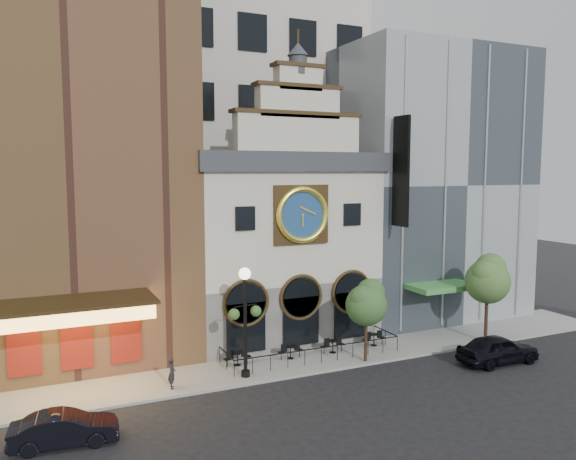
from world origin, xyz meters
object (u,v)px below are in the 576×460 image
(bistro_3, at_px, (374,338))
(lamppost, at_px, (245,310))
(bistro_2, at_px, (333,345))
(car_left, at_px, (65,429))
(tree_right, at_px, (488,278))
(tree_left, at_px, (367,302))
(bistro_1, at_px, (290,351))
(car_right, at_px, (498,349))
(bistro_0, at_px, (237,357))
(pedestrian, at_px, (172,373))

(bistro_3, relative_size, lamppost, 0.27)
(bistro_2, height_order, car_left, car_left)
(bistro_3, bearing_deg, tree_right, -17.08)
(tree_left, bearing_deg, bistro_1, 150.55)
(car_right, height_order, lamppost, lamppost)
(bistro_3, distance_m, tree_right, 8.37)
(car_right, bearing_deg, lamppost, 76.89)
(bistro_1, distance_m, lamppost, 4.96)
(bistro_0, bearing_deg, bistro_3, -1.05)
(bistro_0, distance_m, pedestrian, 4.54)
(bistro_3, relative_size, car_right, 0.32)
(car_right, bearing_deg, tree_right, -32.27)
(bistro_1, bearing_deg, tree_left, -29.45)
(bistro_1, height_order, lamppost, lamppost)
(car_left, height_order, tree_left, tree_left)
(car_left, bearing_deg, pedestrian, -48.09)
(bistro_1, bearing_deg, bistro_2, -1.81)
(bistro_3, bearing_deg, pedestrian, -173.03)
(bistro_0, distance_m, bistro_2, 6.05)
(car_left, distance_m, lamppost, 10.51)
(bistro_2, relative_size, car_right, 0.32)
(lamppost, height_order, tree_right, lamppost)
(bistro_3, height_order, pedestrian, pedestrian)
(lamppost, xyz_separation_m, tree_left, (7.26, -0.57, -0.16))
(bistro_1, height_order, bistro_3, same)
(tree_right, bearing_deg, car_left, -172.76)
(bistro_3, relative_size, car_left, 0.37)
(bistro_3, height_order, car_left, car_left)
(bistro_0, height_order, pedestrian, pedestrian)
(tree_left, bearing_deg, pedestrian, 177.00)
(pedestrian, relative_size, tree_left, 0.33)
(lamppost, bearing_deg, bistro_0, 77.94)
(pedestrian, relative_size, lamppost, 0.27)
(car_right, bearing_deg, bistro_0, 70.11)
(car_left, bearing_deg, tree_right, -76.87)
(bistro_2, xyz_separation_m, pedestrian, (-10.20, -1.50, 0.34))
(bistro_2, xyz_separation_m, lamppost, (-6.22, -1.52, 3.22))
(pedestrian, height_order, lamppost, lamppost)
(bistro_1, xyz_separation_m, pedestrian, (-7.40, -1.58, 0.34))
(bistro_3, distance_m, tree_left, 4.27)
(bistro_0, height_order, bistro_1, same)
(bistro_3, distance_m, car_right, 7.37)
(car_left, distance_m, pedestrian, 6.55)
(bistro_3, relative_size, tree_left, 0.33)
(bistro_2, height_order, tree_left, tree_left)
(car_left, bearing_deg, car_right, -83.96)
(car_right, xyz_separation_m, tree_left, (-7.00, 3.20, 2.82))
(bistro_2, bearing_deg, car_right, -33.27)
(bistro_0, bearing_deg, bistro_1, -3.56)
(bistro_0, bearing_deg, lamppost, -95.44)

